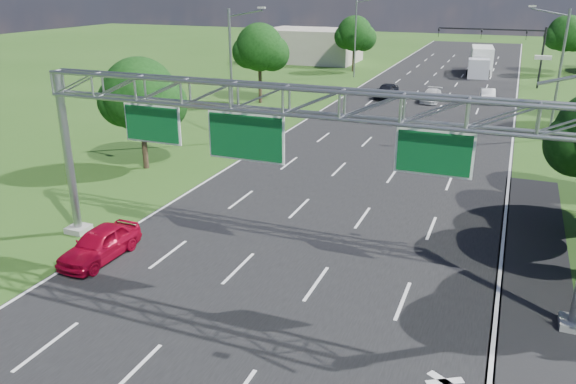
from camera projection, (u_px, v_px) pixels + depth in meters
The scene contains 18 objects.
ground at pixel (377, 158), 40.01m from camera, with size 220.00×220.00×0.00m, color #274C17.
road at pixel (377, 158), 40.01m from camera, with size 18.00×180.00×0.02m, color black.
road_flare at pixel (534, 294), 22.54m from camera, with size 3.00×30.00×0.02m, color black.
sign_gantry at pixel (288, 115), 21.83m from camera, with size 23.50×1.00×9.56m.
traffic_signal at pixel (511, 42), 66.03m from camera, with size 12.21×0.24×7.00m.
streetlight_l_near at pixel (233, 71), 42.00m from camera, with size 2.97×0.22×10.16m.
streetlight_l_far at pixel (357, 34), 72.44m from camera, with size 2.97×0.22×10.16m.
streetlight_r_mid at pixel (557, 69), 42.82m from camera, with size 2.97×0.22×10.16m.
tree_verge_la at pixel (141, 98), 36.27m from camera, with size 5.76×4.80×7.40m.
tree_verge_lb at pixel (260, 50), 56.74m from camera, with size 5.76×4.80×8.06m.
tree_verge_lc at pixel (355, 35), 77.59m from camera, with size 5.76×4.80×7.62m.
tree_verge_re at pixel (566, 35), 75.06m from camera, with size 5.76×4.80×7.84m.
building_left at pixel (312, 45), 88.55m from camera, with size 14.00×10.00×5.00m, color #AAA18F.
red_coupe at pixel (100, 244), 25.19m from camera, with size 1.74×4.31×1.47m, color #A90725.
car_queue_a at pixel (431, 96), 58.84m from camera, with size 1.82×4.47×1.30m, color silver.
car_queue_c at pixel (387, 91), 60.75m from camera, with size 1.82×4.53×1.54m, color black.
car_queue_d at pixel (488, 96), 58.76m from camera, with size 1.40×4.03×1.33m, color white.
box_truck at pixel (481, 61), 76.32m from camera, with size 3.39×9.68×3.58m.
Camera 1 is at (8.33, -7.95, 11.72)m, focal length 35.00 mm.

